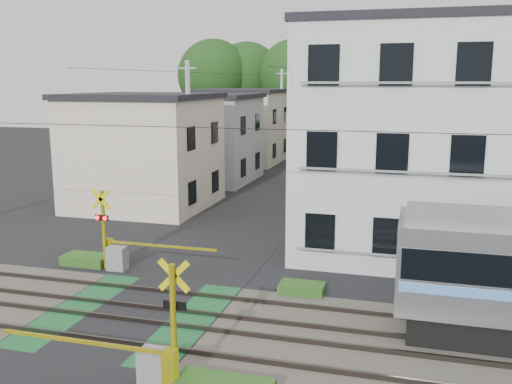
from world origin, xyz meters
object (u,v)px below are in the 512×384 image
(apartment_block, at_px, (428,139))
(pedestrian, at_px, (320,152))
(crossing_signal_far, at_px, (116,251))
(crossing_signal_near, at_px, (157,359))

(apartment_block, relative_size, pedestrian, 6.05)
(crossing_signal_far, distance_m, pedestrian, 31.38)
(crossing_signal_near, xyz_separation_m, apartment_block, (5.91, 13.15, 3.94))
(pedestrian, bearing_deg, crossing_signal_far, 89.28)
(apartment_block, bearing_deg, pedestrian, 108.73)
(crossing_signal_near, height_order, pedestrian, crossing_signal_near)
(crossing_signal_far, relative_size, apartment_block, 0.46)
(crossing_signal_near, distance_m, pedestrian, 38.69)
(crossing_signal_near, bearing_deg, crossing_signal_far, 125.29)
(crossing_signal_far, bearing_deg, apartment_block, 27.78)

